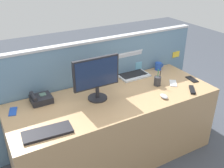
{
  "coord_description": "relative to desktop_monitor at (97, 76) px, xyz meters",
  "views": [
    {
      "loc": [
        -1.08,
        -1.88,
        1.96
      ],
      "look_at": [
        0.0,
        0.05,
        0.84
      ],
      "focal_mm": 41.41,
      "sensor_mm": 36.0,
      "label": 1
    }
  ],
  "objects": [
    {
      "name": "cell_phone_white_slab",
      "position": [
        0.85,
        -0.12,
        -0.23
      ],
      "size": [
        0.15,
        0.16,
        0.01
      ],
      "primitive_type": "cube",
      "rotation": [
        0.0,
        0.0,
        -0.64
      ],
      "color": "silver",
      "rests_on": "desk"
    },
    {
      "name": "cubicle_divider",
      "position": [
        0.16,
        0.36,
        -0.36
      ],
      "size": [
        2.53,
        0.08,
        1.17
      ],
      "color": "#6084A3",
      "rests_on": "ground_plane"
    },
    {
      "name": "keyboard_main",
      "position": [
        -0.58,
        -0.3,
        -0.22
      ],
      "size": [
        0.39,
        0.18,
        0.02
      ],
      "primitive_type": "cube",
      "rotation": [
        0.0,
        0.0,
        -0.08
      ],
      "color": "black",
      "rests_on": "desk"
    },
    {
      "name": "tv_remote",
      "position": [
        0.91,
        -0.33,
        -0.23
      ],
      "size": [
        0.14,
        0.16,
        0.02
      ],
      "primitive_type": "cube",
      "rotation": [
        0.0,
        0.0,
        -0.65
      ],
      "color": "black",
      "rests_on": "desk"
    },
    {
      "name": "cell_phone_blue_case",
      "position": [
        -0.75,
        0.15,
        -0.23
      ],
      "size": [
        0.1,
        0.15,
        0.01
      ],
      "primitive_type": "cube",
      "rotation": [
        0.0,
        0.0,
        -0.27
      ],
      "color": "blue",
      "rests_on": "desk"
    },
    {
      "name": "coffee_mug",
      "position": [
        0.94,
        0.26,
        -0.19
      ],
      "size": [
        0.11,
        0.08,
        0.09
      ],
      "color": "blue",
      "rests_on": "desk"
    },
    {
      "name": "desk_phone",
      "position": [
        -0.49,
        0.19,
        -0.2
      ],
      "size": [
        0.19,
        0.17,
        0.1
      ],
      "color": "#232328",
      "rests_on": "desk"
    },
    {
      "name": "pen_cup",
      "position": [
        0.67,
        -0.06,
        -0.19
      ],
      "size": [
        0.07,
        0.07,
        0.18
      ],
      "color": "#333338",
      "rests_on": "desk"
    },
    {
      "name": "cell_phone_black_slab",
      "position": [
        1.09,
        -0.14,
        -0.23
      ],
      "size": [
        0.09,
        0.16,
        0.01
      ],
      "primitive_type": "cube",
      "rotation": [
        0.0,
        0.0,
        -0.17
      ],
      "color": "black",
      "rests_on": "desk"
    },
    {
      "name": "desk",
      "position": [
        0.16,
        -0.06,
        -0.59
      ],
      "size": [
        2.04,
        0.78,
        0.72
      ],
      "primitive_type": "cube",
      "color": "tan",
      "rests_on": "ground_plane"
    },
    {
      "name": "ground_plane",
      "position": [
        0.16,
        -0.06,
        -0.95
      ],
      "size": [
        10.0,
        10.0,
        0.0
      ],
      "primitive_type": "plane",
      "color": "#424751"
    },
    {
      "name": "desktop_monitor",
      "position": [
        0.0,
        0.0,
        0.0
      ],
      "size": [
        0.45,
        0.19,
        0.41
      ],
      "color": "#232328",
      "rests_on": "desk"
    },
    {
      "name": "laptop",
      "position": [
        0.58,
        0.3,
        -0.17
      ],
      "size": [
        0.34,
        0.25,
        0.27
      ],
      "color": "silver",
      "rests_on": "desk"
    },
    {
      "name": "computer_mouse_right_hand",
      "position": [
        0.57,
        -0.31,
        -0.22
      ],
      "size": [
        0.07,
        0.11,
        0.03
      ],
      "primitive_type": "ellipsoid",
      "rotation": [
        0.0,
        0.0,
        -0.14
      ],
      "color": "#B2B5BC",
      "rests_on": "desk"
    }
  ]
}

